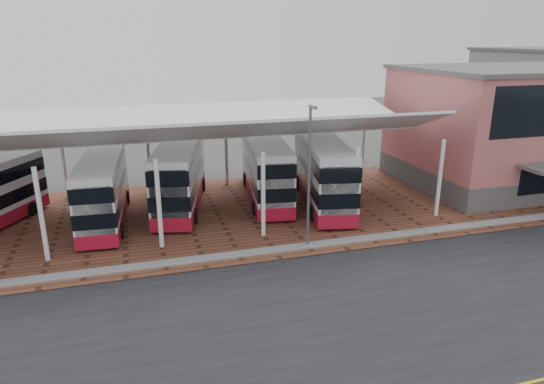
# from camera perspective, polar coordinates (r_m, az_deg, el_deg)

# --- Properties ---
(ground) EXTENTS (140.00, 140.00, 0.00)m
(ground) POSITION_cam_1_polar(r_m,az_deg,el_deg) (22.15, 5.04, -13.42)
(ground) COLOR #40433E
(road) EXTENTS (120.00, 14.00, 0.02)m
(road) POSITION_cam_1_polar(r_m,az_deg,el_deg) (21.36, 6.05, -14.71)
(road) COLOR black
(road) RESTS_ON ground
(forecourt) EXTENTS (72.00, 16.00, 0.06)m
(forecourt) POSITION_cam_1_polar(r_m,az_deg,el_deg) (33.88, 0.21, -1.90)
(forecourt) COLOR brown
(forecourt) RESTS_ON ground
(north_kerb) EXTENTS (120.00, 0.80, 0.14)m
(north_kerb) POSITION_cam_1_polar(r_m,az_deg,el_deg) (27.30, 0.28, -6.85)
(north_kerb) COLOR gray
(north_kerb) RESTS_ON ground
(canopy) EXTENTS (37.00, 11.63, 7.07)m
(canopy) POSITION_cam_1_polar(r_m,az_deg,el_deg) (32.01, -14.24, 7.08)
(canopy) COLOR white
(canopy) RESTS_ON ground
(terminal) EXTENTS (18.40, 14.40, 9.25)m
(terminal) POSITION_cam_1_polar(r_m,az_deg,el_deg) (44.12, 27.17, 7.00)
(terminal) COLOR #504E4B
(terminal) RESTS_ON ground
(lamp_east) EXTENTS (0.16, 0.90, 8.07)m
(lamp_east) POSITION_cam_1_polar(r_m,az_deg,el_deg) (26.50, 4.40, 2.21)
(lamp_east) COLOR #56585E
(lamp_east) RESTS_ON ground
(bus_2) EXTENTS (3.04, 10.32, 4.20)m
(bus_2) POSITION_cam_1_polar(r_m,az_deg,el_deg) (32.72, -19.24, 0.25)
(bus_2) COLOR silver
(bus_2) RESTS_ON forecourt
(bus_3) EXTENTS (4.92, 11.22, 4.51)m
(bus_3) POSITION_cam_1_polar(r_m,az_deg,el_deg) (34.24, -10.77, 1.97)
(bus_3) COLOR silver
(bus_3) RESTS_ON forecourt
(bus_4) EXTENTS (3.97, 10.97, 4.42)m
(bus_4) POSITION_cam_1_polar(r_m,az_deg,el_deg) (35.27, -0.74, 2.68)
(bus_4) COLOR silver
(bus_4) RESTS_ON forecourt
(bus_5) EXTENTS (4.74, 11.40, 4.58)m
(bus_5) POSITION_cam_1_polar(r_m,az_deg,el_deg) (34.40, 6.00, 2.33)
(bus_5) COLOR silver
(bus_5) RESTS_ON forecourt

